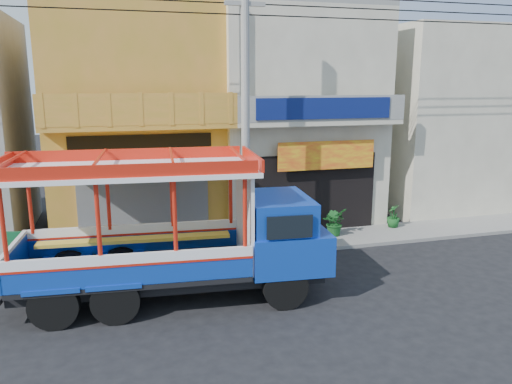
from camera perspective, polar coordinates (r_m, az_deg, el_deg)
ground at (r=13.41m, az=6.71°, el=-11.43°), size 90.00×90.00×0.00m
sidewalk at (r=16.90m, az=1.55°, el=-6.00°), size 30.00×2.00×0.12m
shophouse_left at (r=19.32m, az=-13.50°, el=8.27°), size 6.00×7.50×8.24m
shophouse_right at (r=20.46m, az=3.72°, el=8.80°), size 6.00×6.75×8.24m
party_pilaster at (r=16.65m, az=-2.56°, el=7.60°), size 0.35×0.30×8.00m
filler_building_right at (r=23.76m, az=19.98°, el=7.85°), size 6.00×6.00×7.60m
utility_pole at (r=15.12m, az=-0.68°, el=11.03°), size 28.00×0.26×9.00m
songthaew_truck at (r=12.57m, az=-7.19°, el=-4.38°), size 8.14×3.20×3.72m
green_sign at (r=16.27m, az=-25.54°, el=-6.15°), size 0.67×0.46×1.04m
potted_plant_a at (r=17.77m, az=8.91°, el=-3.45°), size 1.10×1.11×0.93m
potted_plant_b at (r=17.77m, az=8.93°, el=-3.55°), size 0.61×0.61×0.87m
potted_plant_c at (r=19.22m, az=15.43°, el=-2.64°), size 0.65×0.65×0.85m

